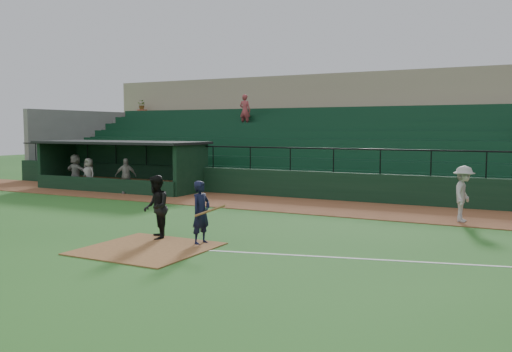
% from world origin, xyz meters
% --- Properties ---
extents(ground, '(90.00, 90.00, 0.00)m').
position_xyz_m(ground, '(0.00, 0.00, 0.00)').
color(ground, '#23591C').
rests_on(ground, ground).
extents(warning_track, '(40.00, 4.00, 0.03)m').
position_xyz_m(warning_track, '(0.00, 8.00, 0.01)').
color(warning_track, brown).
rests_on(warning_track, ground).
extents(home_plate_dirt, '(3.00, 3.00, 0.03)m').
position_xyz_m(home_plate_dirt, '(0.00, -1.00, 0.01)').
color(home_plate_dirt, brown).
rests_on(home_plate_dirt, ground).
extents(foul_line, '(17.49, 4.44, 0.01)m').
position_xyz_m(foul_line, '(8.00, 1.20, 0.01)').
color(foul_line, white).
rests_on(foul_line, ground).
extents(stadium_structure, '(38.00, 13.08, 6.40)m').
position_xyz_m(stadium_structure, '(-0.00, 16.46, 2.30)').
color(stadium_structure, black).
rests_on(stadium_structure, ground).
extents(dugout, '(8.90, 3.20, 2.42)m').
position_xyz_m(dugout, '(-9.75, 9.56, 1.33)').
color(dugout, black).
rests_on(dugout, ground).
extents(batter_at_plate, '(1.04, 0.70, 1.69)m').
position_xyz_m(batter_at_plate, '(0.90, 0.14, 0.84)').
color(batter_at_plate, black).
rests_on(batter_at_plate, ground).
extents(umpire, '(1.05, 1.09, 1.77)m').
position_xyz_m(umpire, '(-0.58, 0.13, 0.89)').
color(umpire, black).
rests_on(umpire, ground).
extents(runner, '(0.75, 1.22, 1.83)m').
position_xyz_m(runner, '(6.62, 6.84, 0.94)').
color(runner, '#ADA7A2').
rests_on(runner, warning_track).
extents(dugout_player_a, '(1.03, 0.86, 1.64)m').
position_xyz_m(dugout_player_a, '(-8.30, 7.81, 0.85)').
color(dugout_player_a, gray).
rests_on(dugout_player_a, warning_track).
extents(dugout_player_b, '(0.83, 0.60, 1.57)m').
position_xyz_m(dugout_player_b, '(-10.84, 8.08, 0.82)').
color(dugout_player_b, gray).
rests_on(dugout_player_b, warning_track).
extents(dugout_player_c, '(1.67, 0.71, 1.74)m').
position_xyz_m(dugout_player_c, '(-11.99, 8.34, 0.90)').
color(dugout_player_c, '#A39D99').
rests_on(dugout_player_c, warning_track).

